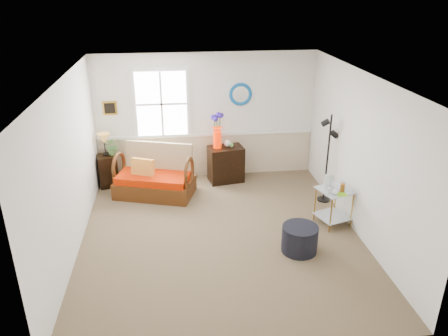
{
  "coord_description": "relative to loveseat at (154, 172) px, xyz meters",
  "views": [
    {
      "loc": [
        -0.71,
        -6.14,
        3.86
      ],
      "look_at": [
        0.09,
        0.25,
        1.1
      ],
      "focal_mm": 35.0,
      "sensor_mm": 36.0,
      "label": 1
    }
  ],
  "objects": [
    {
      "name": "cabinet",
      "position": [
        1.46,
        0.47,
        -0.11
      ],
      "size": [
        0.76,
        0.55,
        0.74
      ],
      "primitive_type": null,
      "rotation": [
        0.0,
        0.0,
        0.16
      ],
      "color": "black",
      "rests_on": "floor"
    },
    {
      "name": "lamp_stand",
      "position": [
        -0.95,
        0.53,
        -0.15
      ],
      "size": [
        0.44,
        0.44,
        0.66
      ],
      "primitive_type": null,
      "rotation": [
        0.0,
        0.0,
        0.22
      ],
      "color": "black",
      "rests_on": "floor"
    },
    {
      "name": "window",
      "position": [
        0.2,
        0.81,
        1.12
      ],
      "size": [
        1.14,
        0.06,
        1.44
      ],
      "primitive_type": null,
      "color": "white",
      "rests_on": "walls"
    },
    {
      "name": "potted_plant",
      "position": [
        -0.8,
        0.56,
        0.33
      ],
      "size": [
        0.4,
        0.43,
        0.29
      ],
      "primitive_type": "imported",
      "rotation": [
        0.0,
        0.0,
        0.21
      ],
      "color": "#518341",
      "rests_on": "lamp_stand"
    },
    {
      "name": "side_table",
      "position": [
        3.05,
        -1.52,
        -0.15
      ],
      "size": [
        0.65,
        0.65,
        0.65
      ],
      "primitive_type": null,
      "rotation": [
        0.0,
        0.0,
        0.31
      ],
      "color": "#AD8022",
      "rests_on": "floor"
    },
    {
      "name": "tabletop_items",
      "position": [
        3.03,
        -1.56,
        0.3
      ],
      "size": [
        0.43,
        0.43,
        0.25
      ],
      "primitive_type": null,
      "rotation": [
        0.0,
        0.0,
        0.04
      ],
      "color": "silver",
      "rests_on": "side_table"
    },
    {
      "name": "mirror",
      "position": [
        1.8,
        0.82,
        1.27
      ],
      "size": [
        0.47,
        0.07,
        0.47
      ],
      "primitive_type": "torus",
      "rotation": [
        1.57,
        0.0,
        0.0
      ],
      "color": "#136EB0",
      "rests_on": "walls"
    },
    {
      "name": "floor_lamp",
      "position": [
        3.2,
        -0.65,
        0.37
      ],
      "size": [
        0.32,
        0.32,
        1.7
      ],
      "primitive_type": null,
      "rotation": [
        0.0,
        0.0,
        -0.4
      ],
      "color": "black",
      "rests_on": "floor"
    },
    {
      "name": "picture",
      "position": [
        -0.82,
        0.82,
        1.07
      ],
      "size": [
        0.28,
        0.03,
        0.28
      ],
      "primitive_type": "cube",
      "color": "#BA8926",
      "rests_on": "walls"
    },
    {
      "name": "walls",
      "position": [
        1.1,
        -1.66,
        0.82
      ],
      "size": [
        4.51,
        5.01,
        2.6
      ],
      "color": "white",
      "rests_on": "floor"
    },
    {
      "name": "floor",
      "position": [
        1.1,
        -1.66,
        -0.48
      ],
      "size": [
        4.5,
        5.0,
        0.01
      ],
      "primitive_type": "cube",
      "color": "brown",
      "rests_on": "ground"
    },
    {
      "name": "chair_rail",
      "position": [
        1.1,
        0.81,
        0.44
      ],
      "size": [
        4.46,
        0.04,
        0.06
      ],
      "primitive_type": "cube",
      "color": "white",
      "rests_on": "walls"
    },
    {
      "name": "wainscot",
      "position": [
        1.1,
        0.82,
        -0.03
      ],
      "size": [
        4.46,
        0.02,
        0.9
      ],
      "primitive_type": "cube",
      "color": "#C8B190",
      "rests_on": "walls"
    },
    {
      "name": "ceiling",
      "position": [
        1.1,
        -1.66,
        2.12
      ],
      "size": [
        4.5,
        5.0,
        0.01
      ],
      "primitive_type": "cube",
      "color": "white",
      "rests_on": "walls"
    },
    {
      "name": "ottoman",
      "position": [
        2.26,
        -2.25,
        -0.27
      ],
      "size": [
        0.6,
        0.6,
        0.43
      ],
      "primitive_type": "cylinder",
      "rotation": [
        0.0,
        0.0,
        -0.09
      ],
      "color": "black",
      "rests_on": "floor"
    },
    {
      "name": "loveseat",
      "position": [
        0.0,
        0.0,
        0.0
      ],
      "size": [
        1.65,
        1.23,
        0.96
      ],
      "primitive_type": null,
      "rotation": [
        0.0,
        0.0,
        -0.3
      ],
      "color": "#4E2509",
      "rests_on": "floor"
    },
    {
      "name": "flower_vase",
      "position": [
        1.28,
        0.48,
        0.62
      ],
      "size": [
        0.21,
        0.21,
        0.72
      ],
      "primitive_type": null,
      "rotation": [
        0.0,
        0.0,
        0.02
      ],
      "color": "red",
      "rests_on": "cabinet"
    },
    {
      "name": "throw_pillow",
      "position": [
        -0.21,
        -0.02,
        0.06
      ],
      "size": [
        0.45,
        0.27,
        0.44
      ],
      "primitive_type": null,
      "rotation": [
        0.0,
        0.0,
        -0.39
      ],
      "color": "orange",
      "rests_on": "loveseat"
    },
    {
      "name": "table_lamp",
      "position": [
        -0.96,
        0.54,
        0.41
      ],
      "size": [
        0.34,
        0.34,
        0.46
      ],
      "primitive_type": null,
      "rotation": [
        0.0,
        0.0,
        0.54
      ],
      "color": "#C28B36",
      "rests_on": "lamp_stand"
    }
  ]
}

